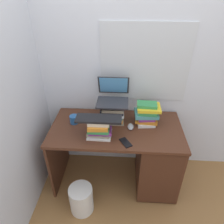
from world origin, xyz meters
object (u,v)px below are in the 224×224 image
object	(u,v)px
book_stack_keyboard_riser	(99,128)
computer_mouse	(131,127)
keyboard	(99,119)
wastebasket	(81,199)
laptop	(113,95)
cell_phone	(126,143)
book_stack_tall	(113,112)
mug	(74,119)
desk	(147,156)
book_stack_side	(147,114)

from	to	relation	value
book_stack_keyboard_riser	computer_mouse	distance (m)	0.34
keyboard	wastebasket	world-z (taller)	keyboard
laptop	book_stack_keyboard_riser	bearing A→B (deg)	-109.16
keyboard	wastebasket	bearing A→B (deg)	-122.24
cell_phone	book_stack_keyboard_riser	bearing A→B (deg)	129.49
book_stack_tall	laptop	bearing A→B (deg)	91.64
book_stack_keyboard_riser	laptop	distance (m)	0.39
mug	laptop	bearing A→B (deg)	17.14
desk	book_stack_keyboard_riser	world-z (taller)	book_stack_keyboard_riser
computer_mouse	mug	world-z (taller)	mug
laptop	keyboard	size ratio (longest dim) A/B	0.78
book_stack_side	cell_phone	bearing A→B (deg)	-122.61
book_stack_tall	book_stack_keyboard_riser	distance (m)	0.28
book_stack_tall	mug	size ratio (longest dim) A/B	2.03
book_stack_tall	book_stack_keyboard_riser	xyz separation A→B (m)	(-0.11, -0.25, -0.02)
desk	book_stack_side	bearing A→B (deg)	105.11
laptop	book_stack_tall	bearing A→B (deg)	-88.36
mug	cell_phone	bearing A→B (deg)	-27.97
book_stack_tall	computer_mouse	world-z (taller)	book_stack_tall
book_stack_tall	cell_phone	size ratio (longest dim) A/B	1.86
cell_phone	desk	bearing A→B (deg)	8.78
book_stack_keyboard_riser	mug	world-z (taller)	book_stack_keyboard_riser
desk	book_stack_side	world-z (taller)	book_stack_side
desk	wastebasket	distance (m)	0.82
desk	wastebasket	size ratio (longest dim) A/B	4.32
book_stack_tall	computer_mouse	bearing A→B (deg)	-29.88
book_stack_side	computer_mouse	distance (m)	0.21
book_stack_keyboard_riser	book_stack_side	bearing A→B (deg)	27.44
laptop	book_stack_side	bearing A→B (deg)	-13.07
wastebasket	book_stack_side	bearing A→B (deg)	39.08
book_stack_keyboard_riser	wastebasket	distance (m)	0.77
mug	wastebasket	distance (m)	0.81
mug	book_stack_keyboard_riser	bearing A→B (deg)	-34.90
desk	laptop	world-z (taller)	laptop
cell_phone	book_stack_tall	bearing A→B (deg)	80.75
book_stack_tall	book_stack_keyboard_riser	size ratio (longest dim) A/B	1.07
mug	keyboard	bearing A→B (deg)	-34.73
book_stack_tall	mug	bearing A→B (deg)	-172.28
book_stack_side	wastebasket	world-z (taller)	book_stack_side
keyboard	cell_phone	xyz separation A→B (m)	(0.25, -0.09, -0.19)
desk	book_stack_tall	distance (m)	0.61
book_stack_side	laptop	distance (m)	0.39
keyboard	wastebasket	distance (m)	0.87
computer_mouse	cell_phone	xyz separation A→B (m)	(-0.05, -0.23, -0.01)
book_stack_side	keyboard	distance (m)	0.53
keyboard	mug	xyz separation A→B (m)	(-0.28, 0.20, -0.16)
laptop	computer_mouse	bearing A→B (deg)	-42.86
desk	laptop	size ratio (longest dim) A/B	4.09
book_stack_tall	keyboard	world-z (taller)	book_stack_tall
book_stack_tall	laptop	world-z (taller)	laptop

